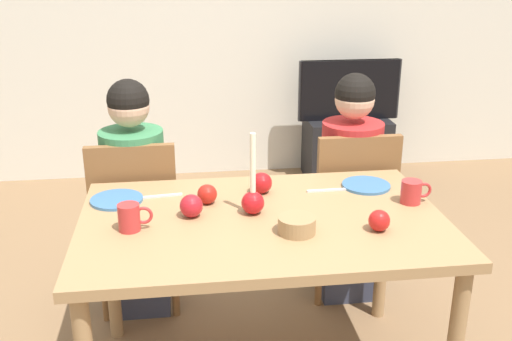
# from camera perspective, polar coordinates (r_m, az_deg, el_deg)

# --- Properties ---
(back_wall) EXTENTS (6.40, 0.10, 2.60)m
(back_wall) POSITION_cam_1_polar(r_m,az_deg,el_deg) (4.69, -3.95, 15.20)
(back_wall) COLOR beige
(back_wall) RESTS_ON ground
(dining_table) EXTENTS (1.40, 0.90, 0.75)m
(dining_table) POSITION_cam_1_polar(r_m,az_deg,el_deg) (2.33, 0.64, -6.39)
(dining_table) COLOR #99754C
(dining_table) RESTS_ON ground
(chair_left) EXTENTS (0.40, 0.40, 0.90)m
(chair_left) POSITION_cam_1_polar(r_m,az_deg,el_deg) (2.93, -11.39, -4.29)
(chair_left) COLOR brown
(chair_left) RESTS_ON ground
(chair_right) EXTENTS (0.40, 0.40, 0.90)m
(chair_right) POSITION_cam_1_polar(r_m,az_deg,el_deg) (3.04, 9.03, -3.24)
(chair_right) COLOR brown
(chair_right) RESTS_ON ground
(person_left_child) EXTENTS (0.30, 0.30, 1.17)m
(person_left_child) POSITION_cam_1_polar(r_m,az_deg,el_deg) (2.94, -11.43, -3.01)
(person_left_child) COLOR #33384C
(person_left_child) RESTS_ON ground
(person_right_child) EXTENTS (0.30, 0.30, 1.17)m
(person_right_child) POSITION_cam_1_polar(r_m,az_deg,el_deg) (3.05, 8.92, -2.00)
(person_right_child) COLOR #33384C
(person_right_child) RESTS_ON ground
(tv_stand) EXTENTS (0.64, 0.40, 0.48)m
(tv_stand) POSITION_cam_1_polar(r_m,az_deg,el_deg) (4.78, 8.62, 2.11)
(tv_stand) COLOR black
(tv_stand) RESTS_ON ground
(tv) EXTENTS (0.79, 0.05, 0.46)m
(tv) POSITION_cam_1_polar(r_m,az_deg,el_deg) (4.66, 8.92, 7.62)
(tv) COLOR black
(tv) RESTS_ON tv_stand
(candle_centerpiece) EXTENTS (0.09, 0.09, 0.33)m
(candle_centerpiece) POSITION_cam_1_polar(r_m,az_deg,el_deg) (2.30, -0.31, -2.59)
(candle_centerpiece) COLOR red
(candle_centerpiece) RESTS_ON dining_table
(plate_left) EXTENTS (0.21, 0.21, 0.01)m
(plate_left) POSITION_cam_1_polar(r_m,az_deg,el_deg) (2.50, -13.19, -2.73)
(plate_left) COLOR teal
(plate_left) RESTS_ON dining_table
(plate_right) EXTENTS (0.21, 0.21, 0.01)m
(plate_right) POSITION_cam_1_polar(r_m,az_deg,el_deg) (2.63, 10.48, -1.40)
(plate_right) COLOR teal
(plate_right) RESTS_ON dining_table
(mug_left) EXTENTS (0.13, 0.08, 0.10)m
(mug_left) POSITION_cam_1_polar(r_m,az_deg,el_deg) (2.22, -11.94, -4.40)
(mug_left) COLOR #B72D2D
(mug_left) RESTS_ON dining_table
(mug_right) EXTENTS (0.13, 0.08, 0.09)m
(mug_right) POSITION_cam_1_polar(r_m,az_deg,el_deg) (2.49, 14.70, -1.98)
(mug_right) COLOR #B72D2D
(mug_right) RESTS_ON dining_table
(fork_left) EXTENTS (0.18, 0.03, 0.01)m
(fork_left) POSITION_cam_1_polar(r_m,az_deg,el_deg) (2.51, -9.11, -2.43)
(fork_left) COLOR silver
(fork_left) RESTS_ON dining_table
(fork_right) EXTENTS (0.18, 0.02, 0.01)m
(fork_right) POSITION_cam_1_polar(r_m,az_deg,el_deg) (2.56, 6.88, -1.88)
(fork_right) COLOR silver
(fork_right) RESTS_ON dining_table
(bowl_walnuts) EXTENTS (0.14, 0.14, 0.06)m
(bowl_walnuts) POSITION_cam_1_polar(r_m,az_deg,el_deg) (2.17, 3.93, -5.22)
(bowl_walnuts) COLOR #99754C
(bowl_walnuts) RESTS_ON dining_table
(apple_near_candle) EXTENTS (0.09, 0.09, 0.09)m
(apple_near_candle) POSITION_cam_1_polar(r_m,az_deg,el_deg) (2.51, 0.52, -1.19)
(apple_near_candle) COLOR #AD1417
(apple_near_candle) RESTS_ON dining_table
(apple_by_left_plate) EXTENTS (0.08, 0.08, 0.08)m
(apple_by_left_plate) POSITION_cam_1_polar(r_m,az_deg,el_deg) (2.22, 11.70, -4.71)
(apple_by_left_plate) COLOR red
(apple_by_left_plate) RESTS_ON dining_table
(apple_by_right_mug) EXTENTS (0.09, 0.09, 0.09)m
(apple_by_right_mug) POSITION_cam_1_polar(r_m,az_deg,el_deg) (2.30, -6.21, -3.38)
(apple_by_right_mug) COLOR #AF1922
(apple_by_right_mug) RESTS_ON dining_table
(apple_far_edge) EXTENTS (0.08, 0.08, 0.08)m
(apple_far_edge) POSITION_cam_1_polar(r_m,az_deg,el_deg) (2.41, -4.69, -2.27)
(apple_far_edge) COLOR #B01D15
(apple_far_edge) RESTS_ON dining_table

